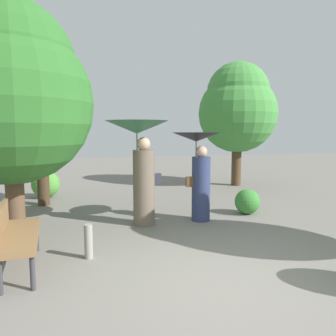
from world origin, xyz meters
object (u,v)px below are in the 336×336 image
at_px(person_left, 140,153).
at_px(path_marker_post, 88,241).
at_px(tree_near_right, 238,107).
at_px(tree_mid_left, 40,110).
at_px(person_right, 199,164).
at_px(tree_near_left, 9,91).
at_px(park_bench, 13,233).

height_order(person_left, path_marker_post, person_left).
bearing_deg(person_left, path_marker_post, 147.65).
xyz_separation_m(tree_near_right, tree_mid_left, (-5.91, -1.79, -0.27)).
distance_m(person_right, tree_near_right, 4.95).
relative_size(person_left, tree_near_left, 0.51).
height_order(person_left, tree_mid_left, tree_mid_left).
distance_m(person_left, tree_near_right, 5.65).
height_order(person_right, tree_near_left, tree_near_left).
height_order(tree_near_left, tree_mid_left, tree_near_left).
distance_m(tree_near_left, path_marker_post, 2.87).
xyz_separation_m(tree_near_left, tree_near_right, (6.00, 4.28, 0.12)).
bearing_deg(tree_mid_left, person_left, -46.34).
bearing_deg(tree_mid_left, tree_near_left, -91.97).
xyz_separation_m(person_left, tree_mid_left, (-2.12, 2.23, 0.93)).
distance_m(tree_near_left, tree_mid_left, 2.49).
bearing_deg(person_left, tree_mid_left, 43.07).
height_order(tree_near_left, tree_near_right, tree_near_right).
xyz_separation_m(park_bench, tree_mid_left, (-0.22, 4.00, 1.84)).
distance_m(person_right, tree_near_left, 3.67).
relative_size(tree_near_left, tree_near_right, 0.98).
xyz_separation_m(person_right, park_bench, (-3.10, -1.82, -0.67)).
height_order(tree_near_right, path_marker_post, tree_near_right).
xyz_separation_m(person_right, tree_near_left, (-3.41, -0.31, 1.32)).
relative_size(tree_near_left, tree_mid_left, 1.15).
height_order(person_right, path_marker_post, person_right).
xyz_separation_m(person_left, person_right, (1.20, 0.05, -0.24)).
distance_m(tree_near_right, path_marker_post, 7.69).
height_order(park_bench, tree_near_left, tree_near_left).
bearing_deg(tree_near_left, tree_near_right, 35.51).
bearing_deg(tree_near_left, tree_mid_left, 88.03).
bearing_deg(tree_near_right, park_bench, -134.55).
relative_size(person_left, tree_near_right, 0.50).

